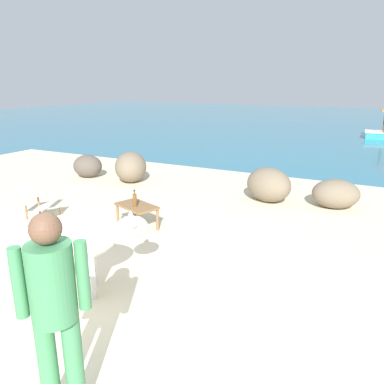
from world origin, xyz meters
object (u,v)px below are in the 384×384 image
at_px(low_bench_table, 137,209).
at_px(bottle, 135,200).
at_px(deck_chair_far, 34,199).
at_px(cow, 58,242).
at_px(person_standing, 54,303).

distance_m(low_bench_table, bottle, 0.21).
distance_m(low_bench_table, deck_chair_far, 2.00).
bearing_deg(low_bench_table, bottle, -53.10).
xyz_separation_m(cow, bottle, (-0.42, 2.11, -0.15)).
bearing_deg(bottle, cow, -78.69).
distance_m(cow, deck_chair_far, 2.96).
height_order(cow, low_bench_table, cow).
distance_m(cow, person_standing, 1.77).
bearing_deg(person_standing, bottle, 165.45).
relative_size(cow, deck_chair_far, 1.79).
bearing_deg(bottle, person_standing, -63.24).
relative_size(low_bench_table, bottle, 2.92).
bearing_deg(low_bench_table, cow, -58.20).
relative_size(cow, low_bench_table, 1.90).
bearing_deg(cow, person_standing, -84.08).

